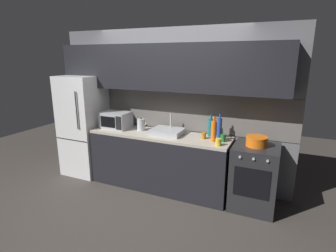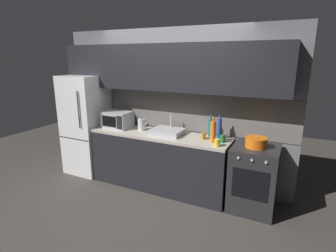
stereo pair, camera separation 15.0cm
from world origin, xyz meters
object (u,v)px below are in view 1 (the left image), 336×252
kettle (141,125)px  mug_amber (204,136)px  mug_green (223,138)px  oven_range (254,177)px  mug_yellow (218,142)px  refrigerator (84,125)px  wine_bottle_blue (219,128)px  wine_bottle_teal (211,127)px  wine_bottle_orange (214,131)px  cooking_pot (257,141)px  microwave (116,120)px

kettle → mug_amber: kettle is taller
mug_green → mug_amber: mug_green is taller
oven_range → mug_yellow: 0.72m
mug_yellow → refrigerator: bearing=175.6°
refrigerator → mug_green: size_ratio=16.46×
wine_bottle_blue → wine_bottle_teal: wine_bottle_blue is taller
wine_bottle_orange → cooking_pot: 0.58m
wine_bottle_teal → wine_bottle_orange: bearing=-65.6°
kettle → mug_green: (1.34, -0.05, -0.04)m
refrigerator → kettle: (1.14, 0.05, 0.12)m
oven_range → kettle: bearing=178.3°
refrigerator → cooking_pot: bearing=0.0°
mug_green → wine_bottle_orange: bearing=-158.5°
microwave → mug_amber: size_ratio=5.26×
wine_bottle_teal → mug_amber: bearing=-106.3°
refrigerator → oven_range: size_ratio=1.94×
kettle → refrigerator: bearing=-177.3°
mug_amber → refrigerator: bearing=-179.2°
microwave → wine_bottle_orange: size_ratio=1.27×
mug_yellow → wine_bottle_orange: bearing=126.0°
microwave → mug_yellow: size_ratio=4.73×
wine_bottle_teal → cooking_pot: wine_bottle_teal is taller
kettle → mug_yellow: 1.35m
cooking_pot → microwave: bearing=179.5°
mug_green → refrigerator: bearing=-179.8°
kettle → mug_green: 1.34m
refrigerator → cooking_pot: 2.94m
mug_yellow → cooking_pot: cooking_pot is taller
wine_bottle_blue → mug_green: wine_bottle_blue is taller
kettle → cooking_pot: size_ratio=0.76×
refrigerator → wine_bottle_teal: bearing=5.3°
wine_bottle_orange → microwave: bearing=178.0°
wine_bottle_blue → wine_bottle_orange: bearing=-100.0°
microwave → mug_green: bearing=-0.3°
wine_bottle_teal → mug_yellow: size_ratio=3.35×
wine_bottle_teal → kettle: bearing=-172.0°
microwave → wine_bottle_teal: bearing=6.9°
wine_bottle_orange → cooking_pot: bearing=4.1°
refrigerator → microwave: 0.70m
wine_bottle_blue → mug_green: 0.20m
oven_range → cooking_pot: (-0.01, 0.00, 0.52)m
kettle → mug_yellow: size_ratio=2.20×
oven_range → cooking_pot: 0.52m
mug_amber → wine_bottle_orange: bearing=-24.1°
wine_bottle_blue → mug_amber: wine_bottle_blue is taller
microwave → mug_yellow: microwave is taller
kettle → mug_green: size_ratio=2.01×
wine_bottle_blue → mug_amber: (-0.20, -0.12, -0.11)m
cooking_pot → kettle: bearing=178.3°
refrigerator → microwave: refrigerator is taller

